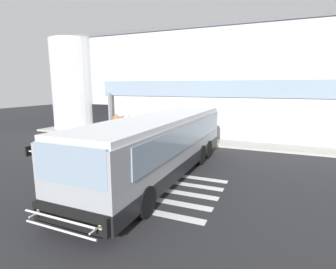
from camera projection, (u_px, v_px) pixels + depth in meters
ground_plane at (160, 158)px, 14.78m from camera, size 80.00×90.00×0.02m
bay_paint_stripes at (163, 190)px, 10.21m from camera, size 4.40×3.96×0.01m
terminal_building at (204, 84)px, 24.85m from camera, size 25.64×13.80×8.39m
boarding_curb at (187, 140)px, 19.12m from camera, size 27.84×2.00×0.15m
entry_support_column at (110, 113)px, 22.04m from camera, size 0.28×0.28×3.27m
bus_main_foreground at (161, 147)px, 11.65m from camera, size 3.15×11.58×2.70m
passenger_near_column at (117, 121)px, 21.64m from camera, size 0.54×0.48×1.68m
passenger_by_doorway at (123, 124)px, 20.44m from camera, size 0.50×0.40×1.68m
passenger_at_curb_edge at (129, 123)px, 20.63m from camera, size 0.56×0.34×1.68m
safety_bollard_yellow at (215, 141)px, 17.07m from camera, size 0.18×0.18×0.90m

